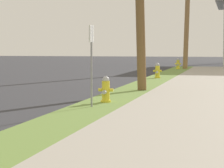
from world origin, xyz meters
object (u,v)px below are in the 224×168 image
Objects in this scene: fire_hydrant_third at (157,71)px; fire_hydrant_fourth at (178,64)px; street_sign_post at (91,49)px; fire_hydrant_second at (106,91)px.

fire_hydrant_third is 10.15m from fire_hydrant_fourth.
fire_hydrant_fourth is at bearing 90.01° from street_sign_post.
fire_hydrant_second is 1.65m from street_sign_post.
fire_hydrant_third and fire_hydrant_fourth have the same top height.
fire_hydrant_third is 0.35× the size of street_sign_post.
fire_hydrant_fourth is (-0.11, 21.46, 0.00)m from fire_hydrant_second.
fire_hydrant_second is 1.00× the size of fire_hydrant_third.
fire_hydrant_fourth is 22.63m from street_sign_post.
fire_hydrant_second is at bearing 84.71° from street_sign_post.
street_sign_post reaches higher than fire_hydrant_fourth.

